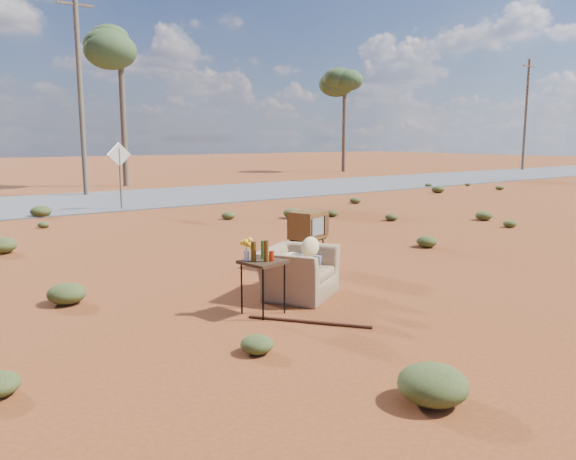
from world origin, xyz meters
TOP-DOWN VIEW (x-y plane):
  - ground at (0.00, 0.00)m, footprint 140.00×140.00m
  - highway at (0.00, 15.00)m, footprint 140.00×7.00m
  - armchair at (0.03, 0.49)m, footprint 1.43×1.37m
  - tv_unit at (1.29, 1.86)m, footprint 0.76×0.68m
  - side_table at (-0.96, 0.05)m, footprint 0.59×0.59m
  - rusty_bar at (-0.68, -0.66)m, footprint 1.02×1.29m
  - road_sign at (1.50, 12.00)m, footprint 0.78×0.06m
  - eucalyptus_center at (5.00, 21.00)m, footprint 3.20×3.20m
  - eucalyptus_right at (22.00, 24.00)m, footprint 3.20×3.20m
  - utility_pole_center at (2.00, 17.50)m, footprint 1.40×0.20m
  - utility_pole_east at (34.00, 17.50)m, footprint 1.40×0.20m
  - scrub_patch at (-0.82, 4.41)m, footprint 17.49×8.07m

SIDE VIEW (x-z plane):
  - ground at x=0.00m, z-range 0.00..0.00m
  - highway at x=0.00m, z-range 0.00..0.04m
  - rusty_bar at x=-0.68m, z-range 0.00..0.04m
  - scrub_patch at x=-0.82m, z-range -0.03..0.30m
  - armchair at x=0.03m, z-range -0.03..0.93m
  - side_table at x=-0.96m, z-range 0.24..1.25m
  - tv_unit at x=1.29m, z-range 0.25..1.26m
  - road_sign at x=1.50m, z-range 0.41..2.60m
  - utility_pole_center at x=2.00m, z-range 0.15..8.15m
  - utility_pole_east at x=34.00m, z-range 0.15..8.15m
  - eucalyptus_right at x=22.00m, z-range 2.39..9.49m
  - eucalyptus_center at x=5.00m, z-range 2.63..10.23m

